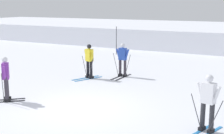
# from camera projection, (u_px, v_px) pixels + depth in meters

# --- Properties ---
(ground_plane) EXTENTS (120.00, 120.00, 0.00)m
(ground_plane) POSITION_uv_depth(u_px,v_px,m) (79.00, 108.00, 11.22)
(ground_plane) COLOR white
(far_snow_ridge) EXTENTS (80.00, 7.86, 1.63)m
(far_snow_ridge) POSITION_uv_depth(u_px,v_px,m) (197.00, 38.00, 26.75)
(far_snow_ridge) COLOR white
(far_snow_ridge) RESTS_ON ground
(skier_white) EXTENTS (0.96, 1.64, 1.71)m
(skier_white) POSITION_uv_depth(u_px,v_px,m) (208.00, 102.00, 8.92)
(skier_white) COLOR #237AC6
(skier_white) RESTS_ON ground
(skier_purple) EXTENTS (1.45, 1.33, 1.71)m
(skier_purple) POSITION_uv_depth(u_px,v_px,m) (6.00, 78.00, 11.84)
(skier_purple) COLOR black
(skier_purple) RESTS_ON ground
(skier_blue) EXTENTS (1.00, 1.61, 1.71)m
(skier_blue) POSITION_uv_depth(u_px,v_px,m) (123.00, 59.00, 15.87)
(skier_blue) COLOR black
(skier_blue) RESTS_ON ground
(skier_yellow) EXTENTS (0.98, 1.61, 1.71)m
(skier_yellow) POSITION_uv_depth(u_px,v_px,m) (89.00, 60.00, 15.51)
(skier_yellow) COLOR #237AC6
(skier_yellow) RESTS_ON ground
(trail_marker_pole) EXTENTS (0.04, 0.04, 2.05)m
(trail_marker_pole) POSITION_uv_depth(u_px,v_px,m) (116.00, 41.00, 22.88)
(trail_marker_pole) COLOR black
(trail_marker_pole) RESTS_ON ground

